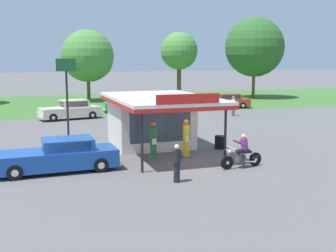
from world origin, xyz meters
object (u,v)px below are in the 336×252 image
(parked_car_back_row_far_right, at_px, (128,104))
(bystander_strolling_foreground, at_px, (177,162))
(parked_car_back_row_centre_right, at_px, (225,101))
(gas_pump_nearside, at_px, (153,143))
(gas_pump_offside, at_px, (186,140))
(spare_tire_stack, at_px, (220,142))
(parked_car_back_row_left, at_px, (71,110))
(motorcycle_with_rider, at_px, (242,154))
(roadside_pole_sign, at_px, (67,88))
(bystander_admiring_sedan, at_px, (127,110))
(featured_classic_sedan, at_px, (59,156))
(bystander_leaning_by_kiosk, at_px, (233,105))

(parked_car_back_row_far_right, bearing_deg, bystander_strolling_foreground, -98.95)
(parked_car_back_row_centre_right, bearing_deg, parked_car_back_row_far_right, 178.29)
(gas_pump_nearside, distance_m, gas_pump_offside, 1.75)
(parked_car_back_row_centre_right, bearing_deg, gas_pump_nearside, -125.11)
(gas_pump_nearside, relative_size, gas_pump_offside, 0.99)
(spare_tire_stack, bearing_deg, parked_car_back_row_left, 114.06)
(spare_tire_stack, bearing_deg, motorcycle_with_rider, -102.11)
(motorcycle_with_rider, distance_m, parked_car_back_row_left, 19.92)
(gas_pump_offside, bearing_deg, roadside_pole_sign, 139.35)
(bystander_admiring_sedan, relative_size, roadside_pole_sign, 0.32)
(featured_classic_sedan, bearing_deg, gas_pump_offside, 5.85)
(gas_pump_offside, xyz_separation_m, spare_tire_stack, (2.62, 1.45, -0.54))
(featured_classic_sedan, bearing_deg, parked_car_back_row_far_right, 68.26)
(gas_pump_nearside, height_order, bystander_leaning_by_kiosk, gas_pump_nearside)
(bystander_admiring_sedan, bearing_deg, featured_classic_sedan, -114.20)
(motorcycle_with_rider, distance_m, spare_tire_stack, 4.30)
(bystander_leaning_by_kiosk, bearing_deg, featured_classic_sedan, -138.72)
(gas_pump_offside, height_order, bystander_strolling_foreground, gas_pump_offside)
(gas_pump_nearside, relative_size, motorcycle_with_rider, 0.88)
(bystander_admiring_sedan, bearing_deg, spare_tire_stack, -79.64)
(motorcycle_with_rider, bearing_deg, roadside_pole_sign, 133.96)
(parked_car_back_row_left, bearing_deg, roadside_pole_sign, -96.74)
(bystander_admiring_sedan, bearing_deg, parked_car_back_row_far_right, 75.19)
(motorcycle_with_rider, relative_size, roadside_pole_sign, 0.44)
(motorcycle_with_rider, height_order, bystander_admiring_sedan, bystander_admiring_sedan)
(gas_pump_offside, relative_size, motorcycle_with_rider, 0.89)
(bystander_admiring_sedan, distance_m, roadside_pole_sign, 11.41)
(motorcycle_with_rider, distance_m, bystander_strolling_foreground, 3.91)
(parked_car_back_row_centre_right, bearing_deg, parked_car_back_row_left, -168.88)
(bystander_admiring_sedan, xyz_separation_m, bystander_leaning_by_kiosk, (9.46, -0.69, 0.09))
(bystander_leaning_by_kiosk, bearing_deg, bystander_strolling_foreground, -123.81)
(motorcycle_with_rider, distance_m, bystander_leaning_by_kiosk, 18.13)
(parked_car_back_row_centre_right, distance_m, spare_tire_stack, 20.28)
(parked_car_back_row_left, xyz_separation_m, roadside_pole_sign, (-1.38, -11.69, 2.67))
(roadside_pole_sign, height_order, spare_tire_stack, roadside_pole_sign)
(roadside_pole_sign, bearing_deg, parked_car_back_row_centre_right, 40.53)
(gas_pump_offside, xyz_separation_m, parked_car_back_row_far_right, (1.77, 19.76, -0.20))
(gas_pump_nearside, bearing_deg, parked_car_back_row_far_right, 79.90)
(parked_car_back_row_centre_right, height_order, bystander_leaning_by_kiosk, bystander_leaning_by_kiosk)
(motorcycle_with_rider, distance_m, roadside_pole_sign, 10.63)
(gas_pump_nearside, xyz_separation_m, spare_tire_stack, (4.37, 1.45, -0.53))
(featured_classic_sedan, height_order, parked_car_back_row_centre_right, featured_classic_sedan)
(featured_classic_sedan, xyz_separation_m, bystander_leaning_by_kiosk, (16.13, 14.16, 0.26))
(gas_pump_nearside, distance_m, roadside_pole_sign, 6.42)
(gas_pump_nearside, height_order, bystander_admiring_sedan, gas_pump_nearside)
(bystander_admiring_sedan, height_order, bystander_strolling_foreground, bystander_admiring_sedan)
(motorcycle_with_rider, relative_size, parked_car_back_row_far_right, 0.44)
(featured_classic_sedan, relative_size, bystander_strolling_foreground, 3.52)
(parked_car_back_row_left, distance_m, parked_car_back_row_centre_right, 16.26)
(motorcycle_with_rider, bearing_deg, bystander_leaning_by_kiosk, 63.70)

